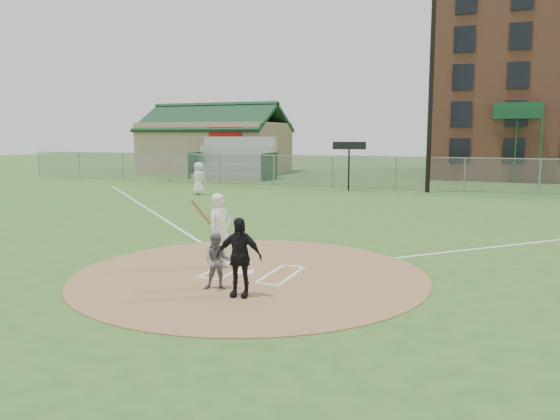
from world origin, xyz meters
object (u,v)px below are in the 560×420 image
(umpire, at_px, (239,257))
(ondeck_player, at_px, (199,179))
(catcher, at_px, (217,261))
(home_plate, at_px, (245,272))
(batter_at_plate, at_px, (220,231))

(umpire, bearing_deg, ondeck_player, 112.72)
(catcher, height_order, ondeck_player, ondeck_player)
(home_plate, bearing_deg, ondeck_player, 122.63)
(ondeck_player, bearing_deg, batter_at_plate, 128.69)
(umpire, bearing_deg, batter_at_plate, 116.86)
(batter_at_plate, bearing_deg, umpire, -54.38)
(ondeck_player, bearing_deg, umpire, 129.30)
(home_plate, bearing_deg, batter_at_plate, 161.15)
(home_plate, height_order, catcher, catcher)
(batter_at_plate, bearing_deg, ondeck_player, 120.87)
(catcher, xyz_separation_m, umpire, (0.65, -0.29, 0.21))
(ondeck_player, xyz_separation_m, batter_at_plate, (8.88, -14.85, 0.04))
(home_plate, distance_m, ondeck_player, 17.98)
(home_plate, distance_m, batter_at_plate, 1.26)
(home_plate, relative_size, batter_at_plate, 0.22)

